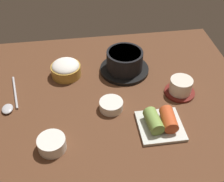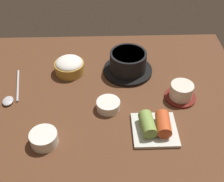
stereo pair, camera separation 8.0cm
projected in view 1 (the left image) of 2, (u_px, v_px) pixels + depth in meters
dining_table at (106, 96)px, 102.75cm from camera, size 100.00×76.00×2.00cm
stone_pot at (125, 62)px, 109.32cm from camera, size 18.38×18.38×8.44cm
rice_bowl at (66, 69)px, 108.02cm from camera, size 10.93×10.93×6.08cm
tea_cup_with_saucer at (181, 87)px, 100.69cm from camera, size 10.53×10.53×5.90cm
banchan_cup_center at (111, 105)px, 95.73cm from camera, size 7.75×7.75×3.10cm
kimchi_plate at (161, 122)px, 89.46cm from camera, size 13.51×13.51×5.30cm
side_bowl_near at (52, 144)px, 83.53cm from camera, size 8.12×8.12×3.87cm
spoon at (10, 103)px, 97.96cm from camera, size 5.25×19.08×1.35cm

